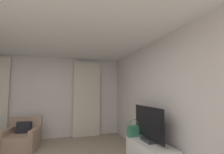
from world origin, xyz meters
TOP-DOWN VIEW (x-y plane):
  - wall_window at (0.00, 3.03)m, footprint 5.12×0.06m
  - wall_right at (2.53, 0.00)m, footprint 0.06×6.12m
  - ceiling at (0.00, 0.00)m, footprint 5.12×6.12m
  - curtain_right_panel at (1.38, 2.90)m, footprint 0.90×0.06m
  - armchair at (-0.39, 2.18)m, footprint 0.90×0.91m
  - tv_flatscreen at (2.20, 0.33)m, footprint 0.20×1.00m
  - handbag_primary at (2.09, 0.75)m, footprint 0.30×0.14m

SIDE VIEW (x-z plane):
  - armchair at x=-0.39m, z-range -0.13..0.67m
  - handbag_primary at x=2.09m, z-range 0.44..0.81m
  - tv_flatscreen at x=2.20m, z-range 0.49..1.17m
  - curtain_right_panel at x=1.38m, z-range 0.00..2.50m
  - wall_window at x=0.00m, z-range 0.00..2.60m
  - wall_right at x=2.53m, z-range 0.00..2.60m
  - ceiling at x=0.00m, z-range 2.60..2.66m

